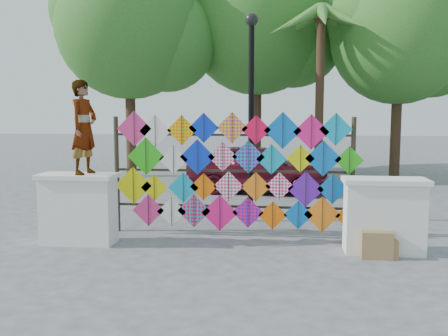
% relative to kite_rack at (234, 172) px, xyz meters
% --- Properties ---
extents(ground, '(80.00, 80.00, 0.00)m').
position_rel_kite_rack_xyz_m(ground, '(-0.06, -0.73, -1.23)').
color(ground, gray).
rests_on(ground, ground).
extents(parapet_left, '(1.40, 0.65, 1.28)m').
position_rel_kite_rack_xyz_m(parapet_left, '(-2.76, -0.93, -0.58)').
color(parapet_left, white).
rests_on(parapet_left, ground).
extents(parapet_right, '(1.40, 0.65, 1.28)m').
position_rel_kite_rack_xyz_m(parapet_right, '(2.64, -0.93, -0.58)').
color(parapet_right, white).
rests_on(parapet_right, ground).
extents(kite_rack, '(4.94, 0.24, 2.41)m').
position_rel_kite_rack_xyz_m(kite_rack, '(0.00, 0.00, 0.00)').
color(kite_rack, '#2E2719').
rests_on(kite_rack, ground).
extents(tree_west, '(5.85, 5.20, 8.01)m').
position_rel_kite_rack_xyz_m(tree_west, '(-4.46, 8.30, 4.15)').
color(tree_west, '#4A331F').
rests_on(tree_west, ground).
extents(tree_mid, '(6.30, 5.60, 8.61)m').
position_rel_kite_rack_xyz_m(tree_mid, '(0.05, 10.30, 4.54)').
color(tree_mid, '#4A331F').
rests_on(tree_mid, ground).
extents(tree_east, '(5.40, 4.80, 7.42)m').
position_rel_kite_rack_xyz_m(tree_east, '(5.03, 8.80, 3.76)').
color(tree_east, '#4A331F').
rests_on(tree_east, ground).
extents(palm_tree, '(3.62, 3.62, 5.83)m').
position_rel_kite_rack_xyz_m(palm_tree, '(2.14, 7.27, 3.72)').
color(palm_tree, '#4A331F').
rests_on(palm_tree, ground).
extents(vendor_woman, '(0.54, 0.69, 1.68)m').
position_rel_kite_rack_xyz_m(vendor_woman, '(-2.61, -0.93, 0.89)').
color(vendor_woman, '#99999E').
rests_on(vendor_woman, parapet_left).
extents(sedan, '(4.39, 2.15, 1.44)m').
position_rel_kite_rack_xyz_m(sedan, '(0.22, 5.17, -0.51)').
color(sedan, '#520E1C').
rests_on(sedan, ground).
extents(lamppost, '(0.28, 0.28, 4.46)m').
position_rel_kite_rack_xyz_m(lamppost, '(0.24, 1.27, 1.46)').
color(lamppost, black).
rests_on(lamppost, ground).
extents(cardboard_box_near, '(0.51, 0.45, 0.45)m').
position_rel_kite_rack_xyz_m(cardboard_box_near, '(2.46, -1.18, -1.01)').
color(cardboard_box_near, olive).
rests_on(cardboard_box_near, ground).
extents(cardboard_box_far, '(0.37, 0.34, 0.32)m').
position_rel_kite_rack_xyz_m(cardboard_box_far, '(2.61, -1.21, -1.07)').
color(cardboard_box_far, olive).
rests_on(cardboard_box_far, ground).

